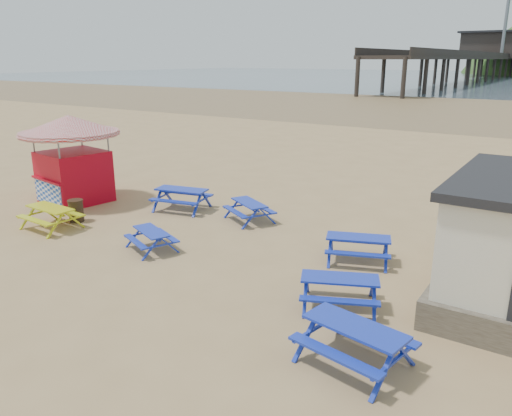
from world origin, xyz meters
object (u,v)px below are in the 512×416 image
Objects in this scene: picnic_table_blue_a at (182,199)px; picnic_table_yellow at (51,218)px; ice_cream_kiosk at (71,148)px; litter_bin at (76,210)px; picnic_table_blue_b at (249,211)px.

picnic_table_yellow is (-2.32, -4.28, -0.03)m from picnic_table_blue_a.
litter_bin is (2.28, -1.76, -1.85)m from ice_cream_kiosk.
picnic_table_yellow is 0.42× the size of ice_cream_kiosk.
litter_bin is at bearing -137.45° from picnic_table_blue_a.
picnic_table_yellow is at bearing -131.22° from picnic_table_blue_a.
picnic_table_blue_b is 0.47× the size of ice_cream_kiosk.
picnic_table_blue_b is 1.12× the size of picnic_table_yellow.
picnic_table_blue_b is 6.37m from litter_bin.
picnic_table_blue_a is 1.20× the size of picnic_table_yellow.
litter_bin is (-2.26, -3.27, -0.01)m from picnic_table_blue_a.
ice_cream_kiosk reaches higher than picnic_table_blue_b.
litter_bin is at bearing 89.23° from picnic_table_yellow.
ice_cream_kiosk is at bearing -174.39° from picnic_table_blue_a.
picnic_table_blue_a is at bearing 55.30° from litter_bin.
picnic_table_blue_a is 3.06m from picnic_table_blue_b.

